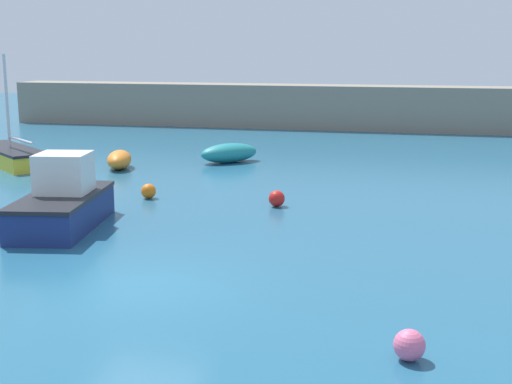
{
  "coord_description": "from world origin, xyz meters",
  "views": [
    {
      "loc": [
        6.08,
        -14.29,
        5.3
      ],
      "look_at": [
        0.6,
        8.44,
        0.52
      ],
      "focal_mm": 50.0,
      "sensor_mm": 36.0,
      "label": 1
    }
  ],
  "objects_px": {
    "sailboat_twin_hulled": "(11,156)",
    "mooring_buoy_orange": "(149,191)",
    "mooring_buoy_red": "(277,199)",
    "fishing_dinghy_green": "(119,160)",
    "motorboat_with_cabin": "(63,202)",
    "rowboat_blue_near": "(229,153)",
    "mooring_buoy_pink": "(409,345)"
  },
  "relations": [
    {
      "from": "rowboat_blue_near",
      "to": "motorboat_with_cabin",
      "type": "height_order",
      "value": "motorboat_with_cabin"
    },
    {
      "from": "sailboat_twin_hulled",
      "to": "mooring_buoy_orange",
      "type": "bearing_deg",
      "value": -171.81
    },
    {
      "from": "sailboat_twin_hulled",
      "to": "mooring_buoy_red",
      "type": "xyz_separation_m",
      "value": [
        13.57,
        -5.61,
        -0.16
      ]
    },
    {
      "from": "fishing_dinghy_green",
      "to": "mooring_buoy_pink",
      "type": "xyz_separation_m",
      "value": [
        13.03,
        -17.05,
        -0.13
      ]
    },
    {
      "from": "sailboat_twin_hulled",
      "to": "mooring_buoy_red",
      "type": "height_order",
      "value": "sailboat_twin_hulled"
    },
    {
      "from": "sailboat_twin_hulled",
      "to": "fishing_dinghy_green",
      "type": "relative_size",
      "value": 2.18
    },
    {
      "from": "sailboat_twin_hulled",
      "to": "motorboat_with_cabin",
      "type": "distance_m",
      "value": 12.64
    },
    {
      "from": "mooring_buoy_pink",
      "to": "mooring_buoy_orange",
      "type": "height_order",
      "value": "mooring_buoy_pink"
    },
    {
      "from": "rowboat_blue_near",
      "to": "mooring_buoy_red",
      "type": "height_order",
      "value": "rowboat_blue_near"
    },
    {
      "from": "rowboat_blue_near",
      "to": "mooring_buoy_orange",
      "type": "bearing_deg",
      "value": 41.21
    },
    {
      "from": "mooring_buoy_pink",
      "to": "rowboat_blue_near",
      "type": "bearing_deg",
      "value": 113.86
    },
    {
      "from": "fishing_dinghy_green",
      "to": "mooring_buoy_orange",
      "type": "bearing_deg",
      "value": -164.66
    },
    {
      "from": "sailboat_twin_hulled",
      "to": "fishing_dinghy_green",
      "type": "distance_m",
      "value": 5.24
    },
    {
      "from": "sailboat_twin_hulled",
      "to": "motorboat_with_cabin",
      "type": "xyz_separation_m",
      "value": [
        7.95,
        -9.83,
        0.33
      ]
    },
    {
      "from": "sailboat_twin_hulled",
      "to": "mooring_buoy_orange",
      "type": "height_order",
      "value": "sailboat_twin_hulled"
    },
    {
      "from": "mooring_buoy_red",
      "to": "rowboat_blue_near",
      "type": "bearing_deg",
      "value": 115.34
    },
    {
      "from": "rowboat_blue_near",
      "to": "mooring_buoy_pink",
      "type": "distance_m",
      "value": 21.73
    },
    {
      "from": "motorboat_with_cabin",
      "to": "fishing_dinghy_green",
      "type": "xyz_separation_m",
      "value": [
        -2.71,
        10.03,
        -0.35
      ]
    },
    {
      "from": "mooring_buoy_orange",
      "to": "mooring_buoy_pink",
      "type": "bearing_deg",
      "value": -50.61
    },
    {
      "from": "motorboat_with_cabin",
      "to": "fishing_dinghy_green",
      "type": "height_order",
      "value": "motorboat_with_cabin"
    },
    {
      "from": "rowboat_blue_near",
      "to": "mooring_buoy_orange",
      "type": "height_order",
      "value": "rowboat_blue_near"
    },
    {
      "from": "mooring_buoy_red",
      "to": "mooring_buoy_orange",
      "type": "distance_m",
      "value": 4.7
    },
    {
      "from": "motorboat_with_cabin",
      "to": "mooring_buoy_pink",
      "type": "relative_size",
      "value": 8.65
    },
    {
      "from": "motorboat_with_cabin",
      "to": "fishing_dinghy_green",
      "type": "bearing_deg",
      "value": -174.5
    },
    {
      "from": "rowboat_blue_near",
      "to": "fishing_dinghy_green",
      "type": "bearing_deg",
      "value": -11.06
    },
    {
      "from": "rowboat_blue_near",
      "to": "mooring_buoy_pink",
      "type": "xyz_separation_m",
      "value": [
        8.79,
        -19.87,
        -0.17
      ]
    },
    {
      "from": "mooring_buoy_red",
      "to": "mooring_buoy_orange",
      "type": "xyz_separation_m",
      "value": [
        -4.7,
        0.21,
        -0.01
      ]
    },
    {
      "from": "motorboat_with_cabin",
      "to": "mooring_buoy_pink",
      "type": "distance_m",
      "value": 12.49
    },
    {
      "from": "rowboat_blue_near",
      "to": "mooring_buoy_red",
      "type": "distance_m",
      "value": 9.55
    },
    {
      "from": "mooring_buoy_red",
      "to": "mooring_buoy_pink",
      "type": "relative_size",
      "value": 0.99
    },
    {
      "from": "sailboat_twin_hulled",
      "to": "motorboat_with_cabin",
      "type": "relative_size",
      "value": 1.14
    },
    {
      "from": "mooring_buoy_red",
      "to": "mooring_buoy_orange",
      "type": "relative_size",
      "value": 1.04
    }
  ]
}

